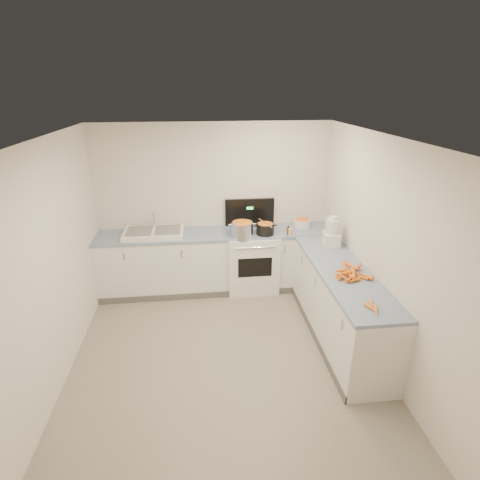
{
  "coord_description": "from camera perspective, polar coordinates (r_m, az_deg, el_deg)",
  "views": [
    {
      "loc": [
        -0.22,
        -3.5,
        2.96
      ],
      "look_at": [
        0.3,
        1.1,
        1.05
      ],
      "focal_mm": 28.0,
      "sensor_mm": 36.0,
      "label": 1
    }
  ],
  "objects": [
    {
      "name": "sink",
      "position": [
        5.6,
        -13.0,
        1.12
      ],
      "size": [
        0.86,
        0.52,
        0.31
      ],
      "color": "white",
      "rests_on": "counter_back"
    },
    {
      "name": "food_processor",
      "position": [
        5.21,
        13.83,
        1.04
      ],
      "size": [
        0.22,
        0.26,
        0.41
      ],
      "color": "white",
      "rests_on": "counter_right"
    },
    {
      "name": "wall_back",
      "position": [
        5.76,
        -4.0,
        5.11
      ],
      "size": [
        3.5,
        0.0,
        2.5
      ],
      "primitive_type": null,
      "rotation": [
        1.57,
        0.0,
        0.0
      ],
      "color": "silver",
      "rests_on": "ground"
    },
    {
      "name": "floor",
      "position": [
        4.59,
        -2.28,
        -17.78
      ],
      "size": [
        3.5,
        4.0,
        0.0
      ],
      "primitive_type": null,
      "color": "gray",
      "rests_on": "ground"
    },
    {
      "name": "carrot_pile",
      "position": [
        4.48,
        16.4,
        -4.85
      ],
      "size": [
        0.42,
        0.46,
        0.09
      ],
      "color": "orange",
      "rests_on": "counter_right"
    },
    {
      "name": "peeled_carrots",
      "position": [
        3.93,
        19.57,
        -9.66
      ],
      "size": [
        0.12,
        0.31,
        0.04
      ],
      "color": "orange",
      "rests_on": "counter_right"
    },
    {
      "name": "wall_right",
      "position": [
        4.36,
        21.03,
        -2.23
      ],
      "size": [
        0.0,
        4.0,
        2.5
      ],
      "primitive_type": null,
      "rotation": [
        1.57,
        0.0,
        -1.57
      ],
      "color": "silver",
      "rests_on": "ground"
    },
    {
      "name": "black_pot",
      "position": [
        5.49,
        3.86,
        1.59
      ],
      "size": [
        0.33,
        0.33,
        0.18
      ],
      "primitive_type": "cylinder",
      "rotation": [
        0.0,
        0.0,
        -0.34
      ],
      "color": "black",
      "rests_on": "stove"
    },
    {
      "name": "counter_back",
      "position": [
        5.77,
        -3.64,
        -3.19
      ],
      "size": [
        3.5,
        0.62,
        0.94
      ],
      "color": "white",
      "rests_on": "ground"
    },
    {
      "name": "extract_bottle",
      "position": [
        5.51,
        7.34,
        1.35
      ],
      "size": [
        0.04,
        0.04,
        0.11
      ],
      "primitive_type": "cylinder",
      "color": "#593319",
      "rests_on": "counter_back"
    },
    {
      "name": "spice_jar",
      "position": [
        5.51,
        7.64,
        1.22
      ],
      "size": [
        0.05,
        0.05,
        0.09
      ],
      "primitive_type": "cylinder",
      "color": "#E5B266",
      "rests_on": "counter_back"
    },
    {
      "name": "steel_pot",
      "position": [
        5.4,
        0.34,
        1.55
      ],
      "size": [
        0.37,
        0.37,
        0.23
      ],
      "primitive_type": "cylinder",
      "rotation": [
        0.0,
        0.0,
        0.2
      ],
      "color": "silver",
      "rests_on": "stove"
    },
    {
      "name": "counter_right",
      "position": [
        4.84,
        14.97,
        -9.39
      ],
      "size": [
        0.62,
        2.2,
        0.94
      ],
      "color": "white",
      "rests_on": "ground"
    },
    {
      "name": "wall_left",
      "position": [
        4.18,
        -27.3,
        -4.41
      ],
      "size": [
        0.0,
        4.0,
        2.5
      ],
      "primitive_type": null,
      "rotation": [
        1.57,
        0.0,
        1.57
      ],
      "color": "silver",
      "rests_on": "ground"
    },
    {
      "name": "wall_front",
      "position": [
        2.28,
        1.48,
        -26.09
      ],
      "size": [
        3.5,
        0.0,
        2.5
      ],
      "primitive_type": null,
      "rotation": [
        -1.57,
        0.0,
        0.0
      ],
      "color": "silver",
      "rests_on": "ground"
    },
    {
      "name": "ceiling",
      "position": [
        3.53,
        -2.91,
        14.91
      ],
      "size": [
        3.5,
        4.0,
        0.0
      ],
      "primitive_type": null,
      "rotation": [
        3.14,
        0.0,
        0.0
      ],
      "color": "silver",
      "rests_on": "ground"
    },
    {
      "name": "peelings",
      "position": [
        5.64,
        -14.94,
        1.48
      ],
      "size": [
        0.2,
        0.26,
        0.01
      ],
      "color": "tan",
      "rests_on": "sink"
    },
    {
      "name": "mixing_bowl",
      "position": [
        5.85,
        9.4,
        2.56
      ],
      "size": [
        0.3,
        0.3,
        0.12
      ],
      "primitive_type": "cylinder",
      "rotation": [
        0.0,
        0.0,
        -0.17
      ],
      "color": "white",
      "rests_on": "counter_back"
    },
    {
      "name": "wooden_spoon",
      "position": [
        5.45,
        3.89,
        2.59
      ],
      "size": [
        0.14,
        0.4,
        0.02
      ],
      "primitive_type": "cylinder",
      "rotation": [
        1.57,
        0.0,
        0.3
      ],
      "color": "#AD7A47",
      "rests_on": "black_pot"
    },
    {
      "name": "stove",
      "position": [
        5.8,
        1.8,
        -2.96
      ],
      "size": [
        0.76,
        0.65,
        1.36
      ],
      "color": "white",
      "rests_on": "ground"
    }
  ]
}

